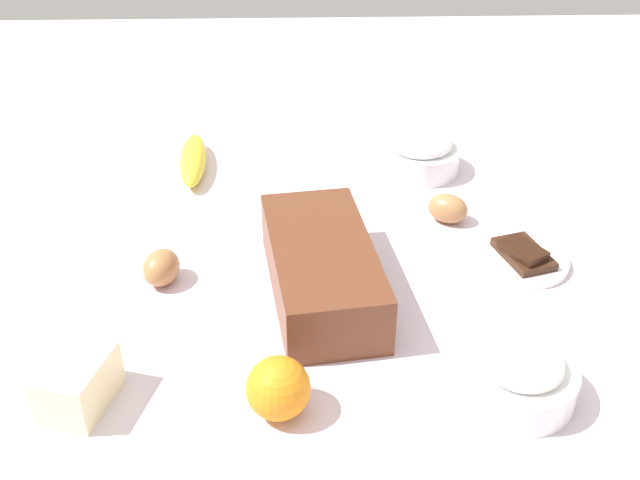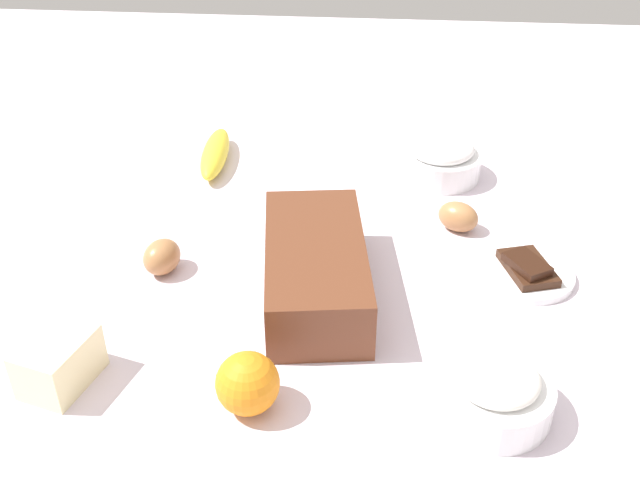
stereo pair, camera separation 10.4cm
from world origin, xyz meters
The scene contains 10 objects.
ground_plane centered at (0.00, 0.00, -0.01)m, with size 2.40×2.40×0.02m, color silver.
loaf_pan centered at (0.07, 0.00, 0.04)m, with size 0.30×0.17×0.08m.
flour_bowl centered at (0.27, 0.21, 0.03)m, with size 0.13×0.13×0.07m.
sugar_bowl centered at (-0.28, 0.18, 0.03)m, with size 0.14×0.14×0.07m.
banana centered at (-0.30, -0.21, 0.02)m, with size 0.19×0.04×0.04m, color yellow.
orange_fruit centered at (0.29, -0.05, 0.04)m, with size 0.07×0.07×0.07m, color orange.
butter_block centered at (0.26, -0.28, 0.03)m, with size 0.09×0.06×0.06m, color #F4EDB2.
egg_near_butter centered at (-0.11, 0.20, 0.02)m, with size 0.05×0.05×0.06m, color #AD7546.
egg_beside_bowl centered at (0.04, -0.22, 0.02)m, with size 0.05×0.05×0.06m, color #A97245.
chocolate_plate centered at (0.01, 0.29, 0.01)m, with size 0.13×0.13×0.03m.
Camera 2 is at (0.87, 0.08, 0.61)m, focal length 41.70 mm.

